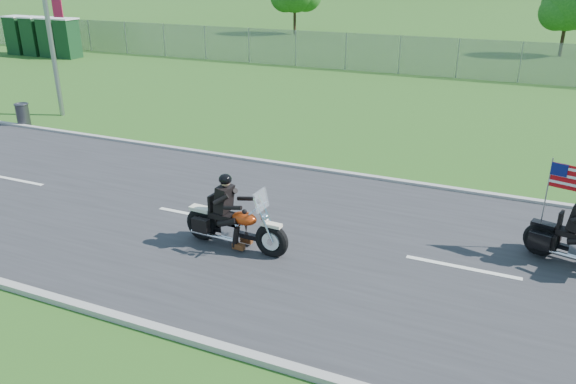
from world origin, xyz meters
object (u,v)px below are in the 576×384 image
at_px(porta_toilet_b, 51,38).
at_px(motorcycle_lead, 234,226).
at_px(porta_toilet_d, 18,36).
at_px(trash_can, 23,115).
at_px(porta_toilet_c, 34,37).
at_px(porta_toilet_a, 68,39).

relative_size(porta_toilet_b, motorcycle_lead, 0.94).
height_order(porta_toilet_d, motorcycle_lead, porta_toilet_d).
bearing_deg(trash_can, porta_toilet_b, 131.49).
distance_m(porta_toilet_d, trash_can, 18.94).
distance_m(porta_toilet_c, trash_can, 17.93).
height_order(porta_toilet_a, porta_toilet_c, same).
bearing_deg(porta_toilet_b, porta_toilet_a, 0.00).
bearing_deg(porta_toilet_a, motorcycle_lead, -39.95).
relative_size(porta_toilet_a, motorcycle_lead, 0.94).
height_order(porta_toilet_a, porta_toilet_d, same).
relative_size(porta_toilet_a, porta_toilet_b, 1.00).
distance_m(motorcycle_lead, trash_can, 12.81).
bearing_deg(porta_toilet_c, porta_toilet_b, 0.00).
bearing_deg(motorcycle_lead, porta_toilet_a, 143.12).
distance_m(porta_toilet_a, trash_can, 16.08).
bearing_deg(motorcycle_lead, porta_toilet_c, 146.53).
xyz_separation_m(porta_toilet_a, porta_toilet_b, (-1.40, 0.00, 0.00)).
bearing_deg(porta_toilet_a, porta_toilet_d, 180.00).
xyz_separation_m(porta_toilet_b, trash_can, (11.23, -12.70, -0.75)).
bearing_deg(trash_can, motorcycle_lead, -24.44).
xyz_separation_m(porta_toilet_b, porta_toilet_d, (-2.80, 0.00, 0.00)).
xyz_separation_m(porta_toilet_b, motorcycle_lead, (22.89, -18.00, -0.63)).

